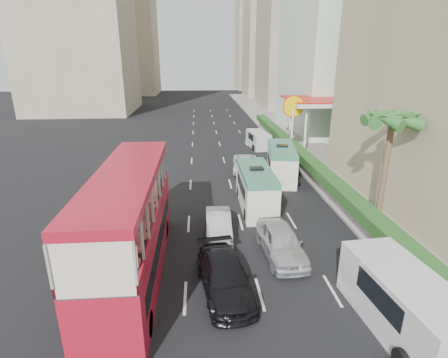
{
  "coord_description": "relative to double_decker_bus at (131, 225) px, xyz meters",
  "views": [
    {
      "loc": [
        -2.87,
        -14.42,
        9.59
      ],
      "look_at": [
        -1.5,
        4.0,
        3.2
      ],
      "focal_mm": 28.0,
      "sensor_mm": 36.0,
      "label": 1
    }
  ],
  "objects": [
    {
      "name": "minibus_far",
      "position": [
        9.97,
        13.13,
        -1.16
      ],
      "size": [
        2.96,
        6.4,
        2.73
      ],
      "primitive_type": "cube",
      "rotation": [
        0.0,
        0.0,
        -0.15
      ],
      "color": "silver",
      "rests_on": "ground"
    },
    {
      "name": "tower_left_b",
      "position": [
        -16.0,
        90.0,
        20.47
      ],
      "size": [
        16.0,
        16.0,
        46.0
      ],
      "primitive_type": "cube",
      "color": "#BFAE88",
      "rests_on": "ground"
    },
    {
      "name": "tower_far_a",
      "position": [
        23.0,
        82.0,
        19.47
      ],
      "size": [
        14.0,
        14.0,
        44.0
      ],
      "primitive_type": "cube",
      "color": "#BFAE88",
      "rests_on": "ground"
    },
    {
      "name": "van_asset",
      "position": [
        7.26,
        15.33,
        -2.53
      ],
      "size": [
        2.65,
        4.93,
        1.32
      ],
      "primitive_type": "imported",
      "rotation": [
        0.0,
        0.0,
        -0.1
      ],
      "color": "silver",
      "rests_on": "ground"
    },
    {
      "name": "palm_tree",
      "position": [
        13.8,
        4.0,
        0.85
      ],
      "size": [
        0.36,
        0.36,
        6.4
      ],
      "primitive_type": "cylinder",
      "color": "brown",
      "rests_on": "sidewalk"
    },
    {
      "name": "shell_station",
      "position": [
        16.0,
        23.0,
        0.22
      ],
      "size": [
        6.5,
        8.0,
        5.5
      ],
      "primitive_type": "cube",
      "color": "silver",
      "rests_on": "ground"
    },
    {
      "name": "double_decker_bus",
      "position": [
        0.0,
        0.0,
        0.0
      ],
      "size": [
        2.5,
        11.0,
        5.06
      ],
      "primitive_type": "cube",
      "color": "#B01326",
      "rests_on": "ground"
    },
    {
      "name": "panel_van_far",
      "position": [
        9.89,
        24.04,
        -1.65
      ],
      "size": [
        2.29,
        4.58,
        1.76
      ],
      "primitive_type": "cube",
      "rotation": [
        0.0,
        0.0,
        0.12
      ],
      "color": "silver",
      "rests_on": "ground"
    },
    {
      "name": "car_silver_lane_a",
      "position": [
        4.15,
        3.47,
        -2.53
      ],
      "size": [
        1.47,
        4.03,
        1.32
      ],
      "primitive_type": "imported",
      "rotation": [
        0.0,
        0.0,
        -0.02
      ],
      "color": "silver",
      "rests_on": "ground"
    },
    {
      "name": "kerb_wall",
      "position": [
        12.2,
        14.0,
        -1.85
      ],
      "size": [
        0.3,
        44.0,
        1.0
      ],
      "primitive_type": "cube",
      "color": "silver",
      "rests_on": "sidewalk"
    },
    {
      "name": "sidewalk",
      "position": [
        15.0,
        25.0,
        -2.44
      ],
      "size": [
        6.0,
        120.0,
        0.18
      ],
      "primitive_type": "cube",
      "color": "#99968C",
      "rests_on": "ground"
    },
    {
      "name": "minibus_near",
      "position": [
        6.89,
        7.29,
        -1.2
      ],
      "size": [
        2.0,
        6.0,
        2.66
      ],
      "primitive_type": "cube",
      "rotation": [
        0.0,
        0.0,
        -0.0
      ],
      "color": "silver",
      "rests_on": "ground"
    },
    {
      "name": "hedge",
      "position": [
        12.2,
        14.0,
        -1.0
      ],
      "size": [
        1.1,
        44.0,
        0.7
      ],
      "primitive_type": "cube",
      "color": "#2D6626",
      "rests_on": "kerb_wall"
    },
    {
      "name": "car_silver_lane_b",
      "position": [
        7.19,
        1.01,
        -2.53
      ],
      "size": [
        2.16,
        4.75,
        1.58
      ],
      "primitive_type": "imported",
      "rotation": [
        0.0,
        0.0,
        0.06
      ],
      "color": "silver",
      "rests_on": "ground"
    },
    {
      "name": "ground_plane",
      "position": [
        6.0,
        0.0,
        -2.53
      ],
      "size": [
        200.0,
        200.0,
        0.0
      ],
      "primitive_type": "plane",
      "color": "black",
      "rests_on": "ground"
    },
    {
      "name": "panel_van_near",
      "position": [
        10.48,
        -4.4,
        -1.4
      ],
      "size": [
        2.78,
        5.82,
        2.25
      ],
      "primitive_type": "cube",
      "rotation": [
        0.0,
        0.0,
        0.1
      ],
      "color": "silver",
      "rests_on": "ground"
    },
    {
      "name": "car_black",
      "position": [
        4.11,
        -1.66,
        -2.53
      ],
      "size": [
        2.67,
        5.12,
        1.42
      ],
      "primitive_type": "imported",
      "rotation": [
        0.0,
        0.0,
        0.14
      ],
      "color": "black",
      "rests_on": "ground"
    },
    {
      "name": "tower_far_b",
      "position": [
        23.0,
        104.0,
        17.47
      ],
      "size": [
        14.0,
        14.0,
        40.0
      ],
      "primitive_type": "cube",
      "color": "#B5A78F",
      "rests_on": "ground"
    }
  ]
}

